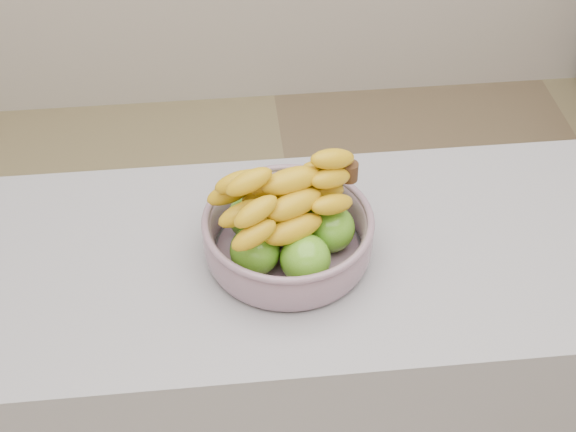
{
  "coord_description": "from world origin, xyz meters",
  "views": [
    {
      "loc": [
        -0.25,
        -0.99,
        2.03
      ],
      "look_at": [
        -0.13,
        0.12,
        1.0
      ],
      "focal_mm": 50.0,
      "sensor_mm": 36.0,
      "label": 1
    }
  ],
  "objects": [
    {
      "name": "fruit_bowl",
      "position": [
        -0.13,
        0.12,
        0.97
      ],
      "size": [
        0.33,
        0.33,
        0.21
      ],
      "rotation": [
        0.0,
        0.0,
        0.3
      ],
      "color": "#93A1B0",
      "rests_on": "counter"
    },
    {
      "name": "counter",
      "position": [
        0.0,
        0.12,
        0.45
      ],
      "size": [
        2.0,
        0.6,
        0.9
      ],
      "primitive_type": "cube",
      "color": "#A3A3AB",
      "rests_on": "ground"
    }
  ]
}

